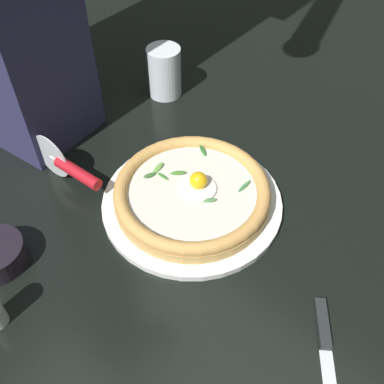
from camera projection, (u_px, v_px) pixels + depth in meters
ground_plane at (166, 211)px, 0.81m from camera, size 2.40×2.40×0.03m
pizza_plate at (192, 202)px, 0.79m from camera, size 0.32×0.32×0.01m
pizza at (192, 192)px, 0.77m from camera, size 0.27×0.27×0.05m
pizza_cutter at (69, 167)px, 0.80m from camera, size 0.17×0.03×0.09m
table_knife at (326, 349)px, 0.61m from camera, size 0.14×0.19×0.01m
drinking_glass at (165, 75)px, 0.99m from camera, size 0.07×0.07×0.11m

